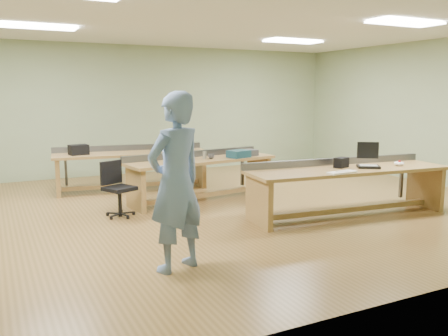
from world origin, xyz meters
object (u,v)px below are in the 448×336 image
at_px(mug, 211,156).
at_px(parts_bin_teal, 239,154).
at_px(laptop_base, 368,167).
at_px(workbench_back, 132,162).
at_px(task_chair, 118,196).
at_px(camera_bag, 341,163).
at_px(workbench_front, 347,180).
at_px(drinks_can, 205,155).
at_px(parts_bin_grey, 246,153).
at_px(workbench_mid, 201,170).
at_px(person, 176,183).

bearing_deg(mug, parts_bin_teal, -6.21).
bearing_deg(mug, laptop_base, -48.60).
relative_size(workbench_back, laptop_base, 9.23).
distance_m(workbench_back, task_chair, 2.08).
distance_m(workbench_back, camera_bag, 4.15).
xyz_separation_m(workbench_front, drinks_can, (-1.56, 1.94, 0.25)).
height_order(parts_bin_teal, mug, parts_bin_teal).
distance_m(camera_bag, parts_bin_grey, 1.99).
height_order(laptop_base, parts_bin_teal, parts_bin_teal).
distance_m(camera_bag, task_chair, 3.53).
height_order(mug, drinks_can, drinks_can).
height_order(workbench_mid, laptop_base, workbench_mid).
bearing_deg(task_chair, camera_bag, -48.65).
relative_size(workbench_mid, parts_bin_teal, 7.60).
bearing_deg(workbench_front, parts_bin_teal, 122.78).
bearing_deg(camera_bag, laptop_base, -49.95).
bearing_deg(parts_bin_grey, workbench_mid, 179.16).
height_order(laptop_base, camera_bag, camera_bag).
height_order(workbench_back, parts_bin_grey, same).
relative_size(workbench_front, drinks_can, 26.39).
bearing_deg(laptop_base, task_chair, -170.83).
distance_m(person, mug, 3.37).
bearing_deg(drinks_can, workbench_mid, 152.29).
xyz_separation_m(workbench_front, laptop_base, (0.31, -0.13, 0.20)).
height_order(person, parts_bin_teal, person).
distance_m(task_chair, parts_bin_teal, 2.36).
distance_m(workbench_back, person, 4.53).
xyz_separation_m(parts_bin_teal, drinks_can, (-0.62, 0.12, -0.00)).
relative_size(laptop_base, drinks_can, 2.62).
relative_size(workbench_mid, mug, 25.85).
distance_m(workbench_mid, parts_bin_grey, 0.94).
relative_size(workbench_mid, laptop_base, 8.54).
distance_m(workbench_mid, workbench_back, 1.71).
xyz_separation_m(camera_bag, mug, (-1.41, 1.80, -0.04)).
xyz_separation_m(workbench_front, workbench_back, (-2.47, 3.45, -0.01)).
distance_m(task_chair, drinks_can, 1.79).
distance_m(person, parts_bin_teal, 3.62).
bearing_deg(task_chair, drinks_can, -10.16).
xyz_separation_m(workbench_front, person, (-3.22, -0.99, 0.40)).
bearing_deg(workbench_mid, parts_bin_grey, -8.67).
bearing_deg(camera_bag, drinks_can, 109.83).
distance_m(person, task_chair, 2.60).
bearing_deg(task_chair, workbench_mid, -8.73).
height_order(workbench_front, parts_bin_grey, same).
bearing_deg(drinks_can, camera_bag, -50.95).
height_order(workbench_front, parts_bin_teal, parts_bin_teal).
xyz_separation_m(task_chair, mug, (1.76, 0.35, 0.48)).
bearing_deg(workbench_front, workbench_back, 131.01).
xyz_separation_m(workbench_back, task_chair, (-0.76, -1.93, -0.24)).
bearing_deg(person, parts_bin_grey, -150.59).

